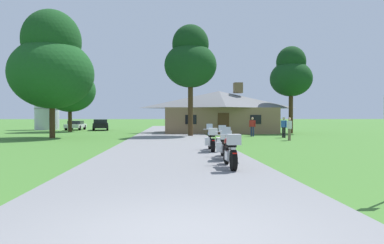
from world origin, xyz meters
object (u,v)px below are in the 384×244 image
object	(u,v)px
motorcycle_orange_second_in_row	(225,145)
tree_left_near	(52,64)
parked_white_sedan_far_left	(76,125)
parked_black_suv_far_left	(101,124)
motorcycle_blue_farthest_in_row	(212,140)
bystander_blue_shirt_beside_signpost	(284,126)
tree_by_lodge_front	(190,59)
tree_right_of_lodge	(291,74)
motorcycle_red_nearest_to_camera	(231,151)
bystander_red_shirt_near_lodge	(252,126)
bystander_white_shirt_by_tree	(289,128)
tree_left_far	(70,85)
metal_silo_distant	(47,106)

from	to	relation	value
motorcycle_orange_second_in_row	tree_left_near	distance (m)	19.66
motorcycle_orange_second_in_row	parked_white_sedan_far_left	size ratio (longest dim) A/B	0.49
motorcycle_orange_second_in_row	parked_black_suv_far_left	distance (m)	32.87
motorcycle_blue_farthest_in_row	parked_white_sedan_far_left	bearing A→B (deg)	116.92
bystander_blue_shirt_beside_signpost	tree_left_near	size ratio (longest dim) A/B	0.16
tree_by_lodge_front	tree_right_of_lodge	bearing A→B (deg)	24.26
motorcycle_orange_second_in_row	motorcycle_red_nearest_to_camera	bearing A→B (deg)	-91.25
bystander_red_shirt_near_lodge	parked_black_suv_far_left	size ratio (longest dim) A/B	0.34
motorcycle_red_nearest_to_camera	bystander_blue_shirt_beside_signpost	world-z (taller)	bystander_blue_shirt_beside_signpost
motorcycle_red_nearest_to_camera	tree_by_lodge_front	xyz separation A→B (m)	(-0.16, 18.99, 6.13)
motorcycle_orange_second_in_row	bystander_red_shirt_near_lodge	xyz separation A→B (m)	(5.03, 16.08, 0.32)
motorcycle_red_nearest_to_camera	motorcycle_blue_farthest_in_row	bearing A→B (deg)	90.17
parked_black_suv_far_left	parked_white_sedan_far_left	size ratio (longest dim) A/B	1.16
bystander_white_shirt_by_tree	parked_black_suv_far_left	size ratio (longest dim) A/B	0.34
parked_black_suv_far_left	parked_white_sedan_far_left	distance (m)	3.63
tree_right_of_lodge	motorcycle_red_nearest_to_camera	bearing A→B (deg)	-113.96
motorcycle_blue_farthest_in_row	parked_white_sedan_far_left	xyz separation A→B (m)	(-14.36, 29.08, 0.03)
motorcycle_red_nearest_to_camera	motorcycle_blue_farthest_in_row	xyz separation A→B (m)	(0.06, 5.45, -0.01)
bystander_white_shirt_by_tree	parked_black_suv_far_left	bearing A→B (deg)	39.46
tree_left_far	tree_right_of_lodge	bearing A→B (deg)	-12.98
motorcycle_orange_second_in_row	tree_by_lodge_front	distance (m)	17.67
bystander_red_shirt_near_lodge	metal_silo_distant	size ratio (longest dim) A/B	0.26
bystander_red_shirt_near_lodge	bystander_blue_shirt_beside_signpost	world-z (taller)	bystander_blue_shirt_beside_signpost
bystander_white_shirt_by_tree	metal_silo_distant	size ratio (longest dim) A/B	0.26
parked_black_suv_far_left	parked_white_sedan_far_left	world-z (taller)	parked_black_suv_far_left
tree_by_lodge_front	parked_black_suv_far_left	world-z (taller)	tree_by_lodge_front
motorcycle_orange_second_in_row	bystander_red_shirt_near_lodge	size ratio (longest dim) A/B	1.25
tree_right_of_lodge	bystander_white_shirt_by_tree	bearing A→B (deg)	-110.34
bystander_blue_shirt_beside_signpost	tree_right_of_lodge	distance (m)	9.60
tree_left_far	parked_black_suv_far_left	xyz separation A→B (m)	(2.69, 3.98, -4.68)
tree_by_lodge_front	metal_silo_distant	distance (m)	24.85
parked_black_suv_far_left	bystander_blue_shirt_beside_signpost	bearing A→B (deg)	-53.84
tree_left_far	bystander_white_shirt_by_tree	bearing A→B (deg)	-38.44
motorcycle_orange_second_in_row	motorcycle_blue_farthest_in_row	size ratio (longest dim) A/B	1.00
tree_left_near	tree_left_far	xyz separation A→B (m)	(-2.08, 12.10, -0.52)
motorcycle_orange_second_in_row	bystander_blue_shirt_beside_signpost	world-z (taller)	bystander_blue_shirt_beside_signpost
bystander_red_shirt_near_lodge	tree_right_of_lodge	distance (m)	9.20
bystander_white_shirt_by_tree	tree_right_of_lodge	bearing A→B (deg)	-22.09
tree_right_of_lodge	parked_white_sedan_far_left	world-z (taller)	tree_right_of_lodge
tree_by_lodge_front	bystander_blue_shirt_beside_signpost	bearing A→B (deg)	-18.54
motorcycle_blue_farthest_in_row	tree_left_far	size ratio (longest dim) A/B	0.22
bystander_blue_shirt_beside_signpost	bystander_white_shirt_by_tree	world-z (taller)	bystander_blue_shirt_beside_signpost
bystander_white_shirt_by_tree	parked_black_suv_far_left	world-z (taller)	bystander_white_shirt_by_tree
tree_right_of_lodge	bystander_blue_shirt_beside_signpost	bearing A→B (deg)	-113.76
metal_silo_distant	tree_right_of_lodge	bearing A→B (deg)	-22.10
motorcycle_red_nearest_to_camera	parked_black_suv_far_left	bearing A→B (deg)	108.81
motorcycle_red_nearest_to_camera	parked_black_suv_far_left	xyz separation A→B (m)	(-10.85, 33.39, 0.16)
bystander_white_shirt_by_tree	motorcycle_blue_farthest_in_row	bearing A→B (deg)	138.14
motorcycle_orange_second_in_row	bystander_white_shirt_by_tree	distance (m)	12.70
bystander_red_shirt_near_lodge	parked_black_suv_far_left	world-z (taller)	bystander_red_shirt_near_lodge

